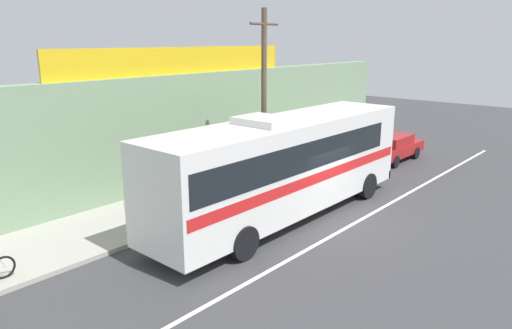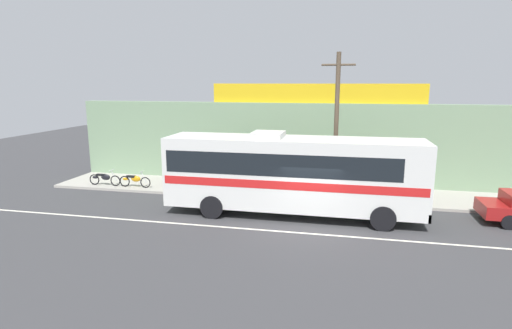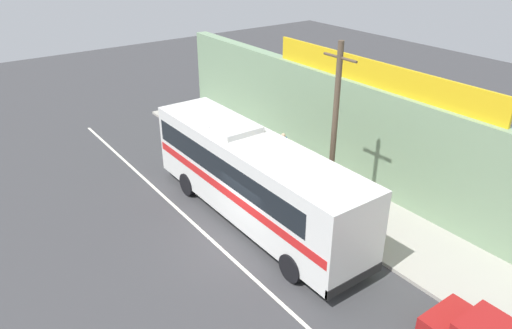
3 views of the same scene
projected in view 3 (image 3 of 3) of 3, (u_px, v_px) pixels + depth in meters
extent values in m
plane|color=#3A3A3D|center=(238.00, 241.00, 18.59)|extent=(70.00, 70.00, 0.00)
cube|color=#A8A399|center=(335.00, 199.00, 21.29)|extent=(30.00, 3.60, 0.14)
cube|color=gray|center=(373.00, 140.00, 21.39)|extent=(30.00, 0.70, 4.80)
cube|color=gold|center=(373.00, 73.00, 20.36)|extent=(12.14, 0.12, 1.10)
cube|color=silver|center=(221.00, 248.00, 18.16)|extent=(30.00, 0.14, 0.01)
cube|color=silver|center=(253.00, 177.00, 19.10)|extent=(11.42, 2.53, 3.10)
cube|color=black|center=(246.00, 160.00, 19.19)|extent=(10.05, 2.55, 0.96)
cube|color=red|center=(253.00, 183.00, 19.24)|extent=(11.19, 2.54, 0.36)
cube|color=black|center=(360.00, 234.00, 14.79)|extent=(0.04, 2.27, 1.40)
cube|color=black|center=(355.00, 280.00, 15.61)|extent=(0.12, 2.53, 0.36)
cube|color=silver|center=(236.00, 129.00, 19.18)|extent=(1.40, 1.77, 0.24)
cylinder|color=black|center=(341.00, 243.00, 17.57)|extent=(1.04, 0.32, 1.04)
cylinder|color=black|center=(292.00, 267.00, 16.33)|extent=(1.04, 0.32, 1.04)
cylinder|color=black|center=(231.00, 170.00, 22.86)|extent=(1.04, 0.32, 1.04)
cylinder|color=black|center=(188.00, 184.00, 21.62)|extent=(1.04, 0.32, 1.04)
cylinder|color=black|center=(475.00, 325.00, 14.24)|extent=(0.62, 0.20, 0.62)
cylinder|color=brown|center=(334.00, 136.00, 18.34)|extent=(0.22, 0.22, 7.24)
cylinder|color=brown|center=(340.00, 58.00, 16.99)|extent=(1.60, 0.10, 0.10)
torus|color=black|center=(202.00, 131.00, 27.38)|extent=(0.62, 0.06, 0.62)
torus|color=black|center=(191.00, 125.00, 28.30)|extent=(0.62, 0.06, 0.62)
cylinder|color=silver|center=(201.00, 126.00, 27.30)|extent=(0.34, 0.04, 0.65)
cylinder|color=silver|center=(200.00, 120.00, 27.23)|extent=(0.03, 0.56, 0.03)
ellipsoid|color=orange|center=(197.00, 125.00, 27.71)|extent=(0.56, 0.22, 0.34)
cube|color=black|center=(195.00, 122.00, 27.87)|extent=(0.52, 0.20, 0.10)
ellipsoid|color=orange|center=(192.00, 123.00, 28.20)|extent=(0.36, 0.14, 0.16)
torus|color=black|center=(187.00, 122.00, 28.73)|extent=(0.62, 0.06, 0.62)
torus|color=black|center=(176.00, 115.00, 29.70)|extent=(0.62, 0.06, 0.62)
cylinder|color=silver|center=(186.00, 117.00, 28.66)|extent=(0.34, 0.04, 0.65)
cylinder|color=silver|center=(185.00, 111.00, 28.59)|extent=(0.03, 0.56, 0.03)
ellipsoid|color=black|center=(182.00, 116.00, 29.09)|extent=(0.56, 0.22, 0.34)
cube|color=black|center=(179.00, 113.00, 29.26)|extent=(0.52, 0.20, 0.10)
ellipsoid|color=black|center=(177.00, 113.00, 29.59)|extent=(0.36, 0.14, 0.16)
cylinder|color=black|center=(284.00, 156.00, 24.22)|extent=(0.13, 0.13, 0.81)
cylinder|color=black|center=(281.00, 157.00, 24.13)|extent=(0.13, 0.13, 0.81)
cylinder|color=#23519E|center=(283.00, 144.00, 23.86)|extent=(0.30, 0.30, 0.61)
sphere|color=tan|center=(283.00, 135.00, 23.66)|extent=(0.22, 0.22, 0.22)
cylinder|color=#23519E|center=(286.00, 142.00, 23.95)|extent=(0.08, 0.08, 0.56)
cylinder|color=#23519E|center=(280.00, 144.00, 23.74)|extent=(0.08, 0.08, 0.56)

